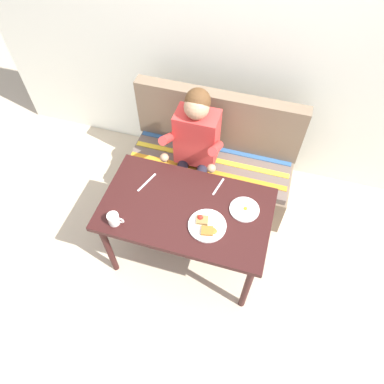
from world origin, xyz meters
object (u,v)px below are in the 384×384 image
person (194,145)px  knife (147,182)px  coffee_mug (114,219)px  plate_breakfast (207,225)px  plate_eggs (244,209)px  couch (211,165)px  table (186,214)px  fork (218,187)px

person → knife: person is taller
person → coffee_mug: person is taller
person → plate_breakfast: size_ratio=4.67×
plate_eggs → coffee_mug: size_ratio=1.77×
couch → coffee_mug: bearing=-112.8°
plate_breakfast → plate_eggs: size_ratio=1.24×
table → coffee_mug: size_ratio=10.17×
plate_breakfast → fork: (-0.01, 0.35, -0.01)m
knife → plate_breakfast: bearing=-4.4°
table → fork: size_ratio=7.06×
person → fork: (0.28, -0.35, -0.01)m
table → couch: size_ratio=0.83×
coffee_mug → knife: (0.08, 0.38, -0.04)m
table → person: bearing=100.6°
couch → plate_breakfast: size_ratio=5.54×
coffee_mug → knife: 0.40m
plate_eggs → knife: (-0.74, 0.03, -0.01)m
table → couch: couch is taller
plate_breakfast → coffee_mug: 0.63m
table → couch: bearing=90.0°
coffee_mug → knife: bearing=77.6°
couch → person: size_ratio=1.19×
plate_eggs → fork: bearing=146.9°
person → coffee_mug: (-0.32, -0.84, 0.03)m
table → couch: 0.83m
plate_breakfast → person: bearing=112.6°
coffee_mug → plate_breakfast: bearing=13.6°
table → fork: 0.31m
coffee_mug → couch: bearing=67.2°
plate_eggs → coffee_mug: coffee_mug is taller
fork → knife: (-0.52, -0.11, 0.00)m
couch → fork: couch is taller
coffee_mug → fork: size_ratio=0.69×
person → fork: 0.45m
table → coffee_mug: 0.51m
couch → fork: size_ratio=8.47×
couch → fork: (0.17, -0.52, 0.40)m
couch → person: 0.46m
table → coffee_mug: (-0.43, -0.25, 0.13)m
knife → fork: bearing=32.0°
coffee_mug → knife: coffee_mug is taller
plate_eggs → knife: size_ratio=1.04×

